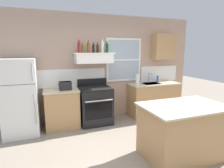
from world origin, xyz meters
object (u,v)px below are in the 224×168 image
(bottle_olive_oil_square, at_px, (83,48))
(bottle_dark_green_wine, at_px, (107,48))
(stove_range, at_px, (95,105))
(bottle_clear_tall, at_px, (102,47))
(bottle_brown_stout, at_px, (98,48))
(paper_towel_roll, at_px, (138,79))
(toaster, at_px, (65,86))
(kitchen_island, at_px, (183,131))
(dish_soap_bottle, at_px, (158,79))
(bottle_amber_wine, at_px, (88,48))
(bottle_balsamic_dark, at_px, (93,48))
(refrigerator, at_px, (20,97))
(bottle_red_label_wine, at_px, (79,47))

(bottle_olive_oil_square, xyz_separation_m, bottle_dark_green_wine, (0.59, -0.06, 0.01))
(stove_range, height_order, bottle_clear_tall, bottle_clear_tall)
(bottle_brown_stout, bearing_deg, bottle_clear_tall, 8.17)
(bottle_dark_green_wine, bearing_deg, paper_towel_roll, -4.18)
(bottle_olive_oil_square, distance_m, bottle_clear_tall, 0.48)
(bottle_olive_oil_square, relative_size, paper_towel_roll, 0.90)
(bottle_clear_tall, xyz_separation_m, paper_towel_roll, (0.95, -0.10, -0.84))
(toaster, bearing_deg, kitchen_island, -47.85)
(bottle_dark_green_wine, distance_m, dish_soap_bottle, 1.76)
(stove_range, bearing_deg, bottle_olive_oil_square, 147.45)
(bottle_amber_wine, height_order, kitchen_island, bottle_amber_wine)
(toaster, relative_size, paper_towel_roll, 1.10)
(bottle_amber_wine, relative_size, bottle_balsamic_dark, 1.18)
(toaster, distance_m, bottle_balsamic_dark, 1.10)
(stove_range, bearing_deg, dish_soap_bottle, 4.18)
(bottle_olive_oil_square, height_order, bottle_clear_tall, bottle_clear_tall)
(stove_range, height_order, bottle_olive_oil_square, bottle_olive_oil_square)
(refrigerator, height_order, bottle_amber_wine, bottle_amber_wine)
(refrigerator, bearing_deg, bottle_balsamic_dark, 3.00)
(bottle_red_label_wine, height_order, bottle_olive_oil_square, bottle_red_label_wine)
(paper_towel_roll, bearing_deg, bottle_red_label_wine, 179.38)
(bottle_dark_green_wine, xyz_separation_m, paper_towel_roll, (0.84, -0.06, -0.82))
(bottle_clear_tall, bearing_deg, paper_towel_roll, -6.00)
(dish_soap_bottle, bearing_deg, refrigerator, -177.40)
(bottle_olive_oil_square, distance_m, dish_soap_bottle, 2.28)
(bottle_clear_tall, bearing_deg, dish_soap_bottle, 0.00)
(paper_towel_roll, bearing_deg, bottle_amber_wine, 176.87)
(toaster, bearing_deg, dish_soap_bottle, 3.32)
(bottle_amber_wine, distance_m, bottle_balsamic_dark, 0.12)
(bottle_red_label_wine, xyz_separation_m, kitchen_island, (1.36, -1.97, -1.41))
(bottle_dark_green_wine, bearing_deg, bottle_amber_wine, 178.79)
(stove_range, height_order, bottle_balsamic_dark, bottle_balsamic_dark)
(bottle_clear_tall, bearing_deg, bottle_balsamic_dark, -163.17)
(bottle_red_label_wine, relative_size, kitchen_island, 0.21)
(bottle_olive_oil_square, bearing_deg, bottle_amber_wine, -20.05)
(bottle_olive_oil_square, xyz_separation_m, kitchen_island, (1.26, -2.07, -1.39))
(stove_range, relative_size, dish_soap_bottle, 6.06)
(stove_range, bearing_deg, paper_towel_roll, 1.80)
(bottle_red_label_wine, distance_m, bottle_dark_green_wine, 0.69)
(bottle_brown_stout, distance_m, kitchen_island, 2.63)
(bottle_clear_tall, relative_size, paper_towel_roll, 1.26)
(refrigerator, distance_m, kitchen_island, 3.29)
(bottle_amber_wine, relative_size, dish_soap_bottle, 1.62)
(paper_towel_roll, height_order, kitchen_island, paper_towel_roll)
(dish_soap_bottle, relative_size, kitchen_island, 0.13)
(toaster, height_order, bottle_clear_tall, bottle_clear_tall)
(bottle_clear_tall, relative_size, bottle_dark_green_wine, 1.22)
(bottle_brown_stout, bearing_deg, bottle_amber_wine, -177.41)
(stove_range, height_order, paper_towel_roll, paper_towel_roll)
(paper_towel_roll, bearing_deg, bottle_brown_stout, 175.66)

